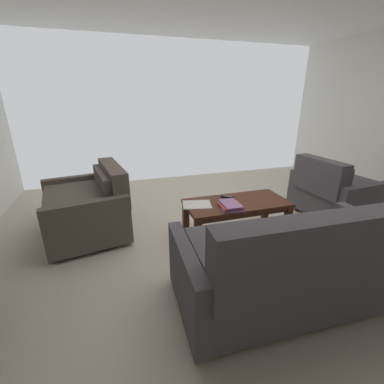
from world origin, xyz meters
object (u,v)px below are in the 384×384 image
object	(u,v)px
sofa_main	(293,263)
loose_magazine	(197,205)
coffee_table	(237,207)
armchair_side	(333,192)
tv_remote	(228,197)
book_stack	(231,206)
loveseat_near	(89,206)

from	to	relation	value
sofa_main	loose_magazine	bearing A→B (deg)	-70.94
sofa_main	coffee_table	distance (m)	1.12
sofa_main	loose_magazine	distance (m)	1.23
armchair_side	loose_magazine	bearing A→B (deg)	1.72
tv_remote	book_stack	bearing A→B (deg)	71.48
sofa_main	loveseat_near	world-z (taller)	sofa_main
sofa_main	loose_magazine	world-z (taller)	sofa_main
book_stack	tv_remote	distance (m)	0.31
tv_remote	loose_magazine	size ratio (longest dim) A/B	0.49
loveseat_near	loose_magazine	distance (m)	1.31
armchair_side	book_stack	size ratio (longest dim) A/B	3.48
armchair_side	book_stack	distance (m)	1.70
book_stack	loose_magazine	xyz separation A→B (m)	(0.32, -0.20, -0.02)
book_stack	tv_remote	bearing A→B (deg)	-108.52
loveseat_near	coffee_table	bearing A→B (deg)	160.37
loveseat_near	tv_remote	bearing A→B (deg)	164.41
coffee_table	loose_magazine	xyz separation A→B (m)	(0.47, -0.05, 0.07)
loose_magazine	coffee_table	bearing A→B (deg)	-83.59
loveseat_near	tv_remote	size ratio (longest dim) A/B	7.98
sofa_main	armchair_side	xyz separation A→B (m)	(-1.60, -1.22, -0.03)
sofa_main	armchair_side	size ratio (longest dim) A/B	1.80
armchair_side	book_stack	bearing A→B (deg)	8.71
coffee_table	tv_remote	size ratio (longest dim) A/B	7.75
sofa_main	book_stack	size ratio (longest dim) A/B	6.27
book_stack	sofa_main	bearing A→B (deg)	94.58
loveseat_near	armchair_side	bearing A→B (deg)	171.40
loveseat_near	tv_remote	distance (m)	1.67
coffee_table	armchair_side	world-z (taller)	armchair_side
book_stack	loose_magazine	distance (m)	0.38
loveseat_near	loose_magazine	bearing A→B (deg)	155.38
sofa_main	coffee_table	size ratio (longest dim) A/B	1.50
sofa_main	tv_remote	distance (m)	1.26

